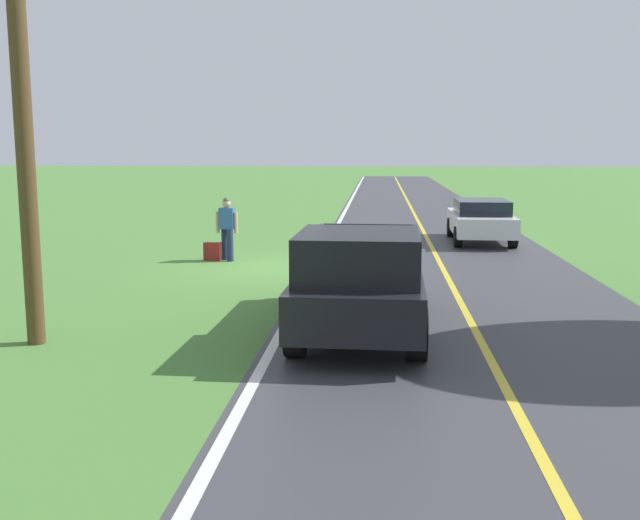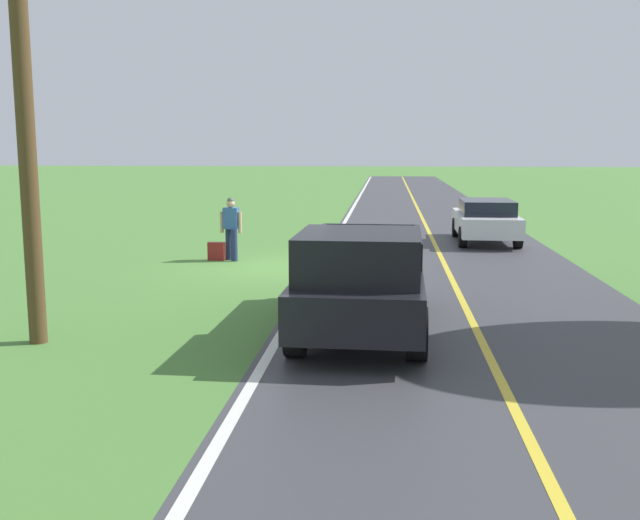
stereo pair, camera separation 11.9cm
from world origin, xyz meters
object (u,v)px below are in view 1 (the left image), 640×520
object	(u,v)px
suitcase_carried	(212,251)
pickup_truck_passing	(361,277)
utility_pole_roadside	(21,80)
sedan_near_oncoming	(481,219)
hitchhiker_walking	(227,225)

from	to	relation	value
suitcase_carried	pickup_truck_passing	world-z (taller)	pickup_truck_passing
suitcase_carried	utility_pole_roadside	bearing A→B (deg)	-1.89
suitcase_carried	pickup_truck_passing	distance (m)	8.83
pickup_truck_passing	sedan_near_oncoming	bearing A→B (deg)	-106.52
pickup_truck_passing	suitcase_carried	bearing A→B (deg)	-60.77
hitchhiker_walking	pickup_truck_passing	world-z (taller)	pickup_truck_passing
suitcase_carried	sedan_near_oncoming	bearing A→B (deg)	123.76
suitcase_carried	pickup_truck_passing	bearing A→B (deg)	32.99
hitchhiker_walking	utility_pole_roadside	size ratio (longest dim) A/B	0.21
suitcase_carried	sedan_near_oncoming	xyz separation A→B (m)	(-7.93, -4.58, 0.50)
hitchhiker_walking	utility_pole_roadside	bearing A→B (deg)	81.65
suitcase_carried	sedan_near_oncoming	size ratio (longest dim) A/B	0.11
pickup_truck_passing	hitchhiker_walking	bearing A→B (deg)	-63.40
hitchhiker_walking	suitcase_carried	xyz separation A→B (m)	(0.42, 0.05, -0.73)
hitchhiker_walking	pickup_truck_passing	bearing A→B (deg)	116.60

